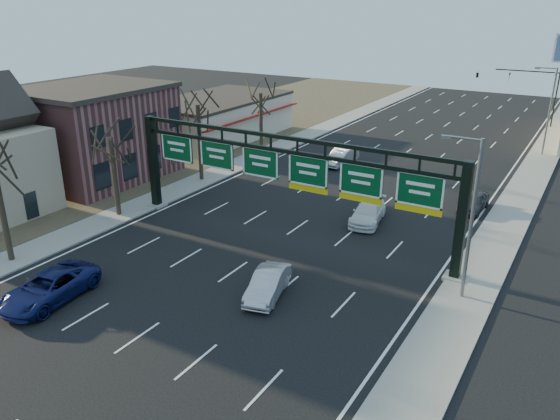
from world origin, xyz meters
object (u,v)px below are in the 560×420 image
Objects in this scene: car_silver_sedan at (268,284)px; car_blue_suv at (49,287)px; car_white_wagon at (368,213)px; sign_gantry at (286,174)px.

car_blue_suv is at bearing -160.59° from car_silver_sedan.
car_blue_suv is at bearing -128.29° from car_white_wagon.
car_silver_sedan is (3.15, -7.31, -3.90)m from sign_gantry.
car_white_wagon is at bearing 55.61° from car_blue_suv.
sign_gantry is 4.93× the size of car_white_wagon.
car_silver_sedan is (9.92, 6.55, -0.07)m from car_blue_suv.
sign_gantry is at bearing -133.81° from car_white_wagon.
car_silver_sedan reaches higher than car_white_wagon.
sign_gantry is 5.59× the size of car_silver_sedan.
car_white_wagon is (10.52, 19.43, -0.07)m from car_blue_suv.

